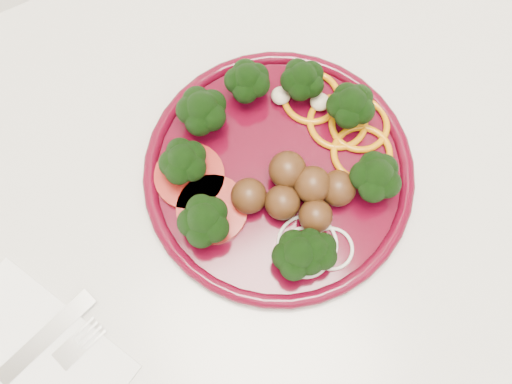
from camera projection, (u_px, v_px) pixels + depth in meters
name	position (u px, v px, depth m)	size (l,w,h in m)	color
counter	(313.00, 242.00, 1.08)	(2.40, 0.60, 0.90)	silver
plate	(279.00, 169.00, 0.62)	(0.27, 0.27, 0.06)	#440413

